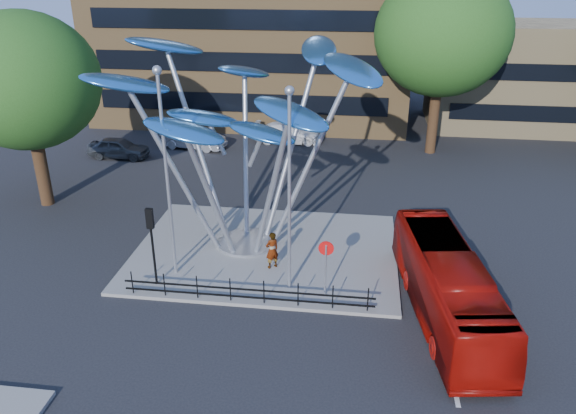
# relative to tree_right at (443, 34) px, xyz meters

# --- Properties ---
(ground) EXTENTS (120.00, 120.00, 0.00)m
(ground) POSITION_rel_tree_right_xyz_m (-8.00, -22.00, -8.04)
(ground) COLOR black
(ground) RESTS_ON ground
(traffic_island) EXTENTS (12.00, 9.00, 0.15)m
(traffic_island) POSITION_rel_tree_right_xyz_m (-9.00, -16.00, -7.96)
(traffic_island) COLOR slate
(traffic_island) RESTS_ON ground
(low_building_near) EXTENTS (15.00, 8.00, 8.00)m
(low_building_near) POSITION_rel_tree_right_xyz_m (8.00, 8.00, -4.04)
(low_building_near) COLOR tan
(low_building_near) RESTS_ON ground
(tree_right) EXTENTS (8.80, 8.80, 12.11)m
(tree_right) POSITION_rel_tree_right_xyz_m (0.00, 0.00, 0.00)
(tree_right) COLOR black
(tree_right) RESTS_ON ground
(tree_left) EXTENTS (7.60, 7.60, 10.32)m
(tree_left) POSITION_rel_tree_right_xyz_m (-22.00, -12.00, -1.24)
(tree_left) COLOR black
(tree_left) RESTS_ON ground
(leaf_sculpture) EXTENTS (12.72, 9.54, 9.51)m
(leaf_sculpture) POSITION_rel_tree_right_xyz_m (-10.07, -15.32, -1.16)
(leaf_sculpture) COLOR #9EA0A5
(leaf_sculpture) RESTS_ON traffic_island
(street_lamp_left) EXTENTS (0.36, 0.36, 8.80)m
(street_lamp_left) POSITION_rel_tree_right_xyz_m (-12.50, -18.50, -2.68)
(street_lamp_left) COLOR #9EA0A5
(street_lamp_left) RESTS_ON traffic_island
(street_lamp_right) EXTENTS (0.36, 0.36, 8.30)m
(street_lamp_right) POSITION_rel_tree_right_xyz_m (-7.50, -19.00, -2.94)
(street_lamp_right) COLOR #9EA0A5
(street_lamp_right) RESTS_ON traffic_island
(traffic_light_island) EXTENTS (0.28, 0.18, 3.42)m
(traffic_light_island) POSITION_rel_tree_right_xyz_m (-13.00, -19.50, -5.42)
(traffic_light_island) COLOR black
(traffic_light_island) RESTS_ON traffic_island
(no_entry_sign_island) EXTENTS (0.60, 0.10, 2.45)m
(no_entry_sign_island) POSITION_rel_tree_right_xyz_m (-6.00, -19.48, -6.22)
(no_entry_sign_island) COLOR #9EA0A5
(no_entry_sign_island) RESTS_ON traffic_island
(pedestrian_railing_front) EXTENTS (10.00, 0.06, 1.00)m
(pedestrian_railing_front) POSITION_rel_tree_right_xyz_m (-9.00, -20.30, -7.48)
(pedestrian_railing_front) COLOR black
(pedestrian_railing_front) RESTS_ON traffic_island
(red_bus) EXTENTS (3.60, 9.73, 2.65)m
(red_bus) POSITION_rel_tree_right_xyz_m (-1.40, -19.97, -6.71)
(red_bus) COLOR #980C07
(red_bus) RESTS_ON ground
(pedestrian) EXTENTS (0.74, 0.70, 1.69)m
(pedestrian) POSITION_rel_tree_right_xyz_m (-8.45, -17.53, -7.04)
(pedestrian) COLOR gray
(pedestrian) RESTS_ON traffic_island
(parked_car_left) EXTENTS (4.14, 1.73, 1.40)m
(parked_car_left) POSITION_rel_tree_right_xyz_m (-21.19, -4.00, -7.34)
(parked_car_left) COLOR #3F4346
(parked_car_left) RESTS_ON ground
(parked_car_mid) EXTENTS (4.75, 2.30, 1.50)m
(parked_car_mid) POSITION_rel_tree_right_xyz_m (-16.69, -1.34, -7.29)
(parked_car_mid) COLOR #AAACB2
(parked_car_mid) RESTS_ON ground
(parked_car_right) EXTENTS (4.97, 2.06, 1.44)m
(parked_car_right) POSITION_rel_tree_right_xyz_m (-10.22, 1.00, -7.32)
(parked_car_right) COLOR white
(parked_car_right) RESTS_ON ground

